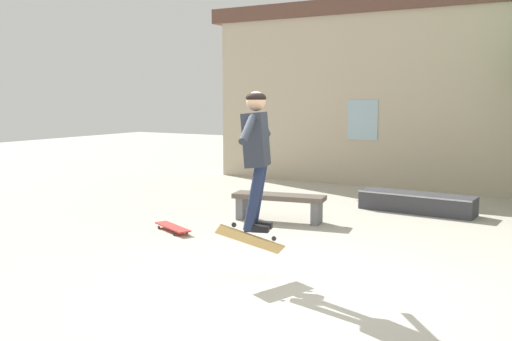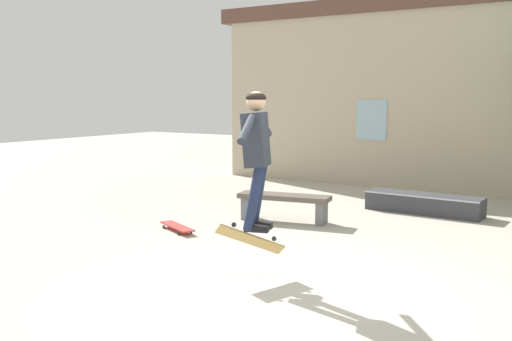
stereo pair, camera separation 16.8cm
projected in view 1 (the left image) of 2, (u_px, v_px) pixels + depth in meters
The scene contains 7 objects.
ground_plane at pixel (296, 290), 5.99m from camera, with size 40.00×40.00×0.00m, color #B2AD9E.
building_backdrop at pixel (451, 89), 11.93m from camera, with size 11.74×0.52×5.10m.
park_bench at pixel (279, 202), 9.26m from camera, with size 1.55×0.66×0.44m.
skate_ledge at pixel (417, 203), 10.00m from camera, with size 2.01×0.64×0.34m.
skater at pixel (256, 148), 6.12m from camera, with size 0.44×1.19×1.51m.
skateboard_flipping at pixel (250, 239), 6.31m from camera, with size 0.67×0.57×0.43m.
skateboard_resting at pixel (173, 227), 8.57m from camera, with size 0.83×0.52×0.08m.
Camera 1 is at (2.54, -5.21, 2.01)m, focal length 40.00 mm.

